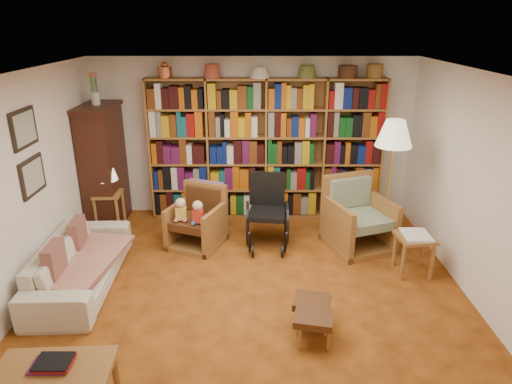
{
  "coord_description": "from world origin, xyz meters",
  "views": [
    {
      "loc": [
        0.06,
        -4.58,
        3.0
      ],
      "look_at": [
        0.05,
        0.6,
        1.05
      ],
      "focal_mm": 32.0,
      "sensor_mm": 36.0,
      "label": 1
    }
  ],
  "objects_px": {
    "armchair_leather": "(197,220)",
    "wheelchair": "(267,213)",
    "footstool_b": "(314,320)",
    "side_table_papers": "(415,243)",
    "sofa": "(80,263)",
    "floor_lamp": "(394,139)",
    "coffee_table": "(55,371)",
    "footstool_a": "(312,304)",
    "armchair_sage": "(358,220)",
    "side_table_lamp": "(109,203)"
  },
  "relations": [
    {
      "from": "armchair_leather",
      "to": "wheelchair",
      "type": "height_order",
      "value": "wheelchair"
    },
    {
      "from": "footstool_b",
      "to": "side_table_papers",
      "type": "bearing_deg",
      "value": 43.73
    },
    {
      "from": "sofa",
      "to": "floor_lamp",
      "type": "distance_m",
      "value": 4.21
    },
    {
      "from": "armchair_leather",
      "to": "wheelchair",
      "type": "relative_size",
      "value": 0.9
    },
    {
      "from": "armchair_leather",
      "to": "coffee_table",
      "type": "height_order",
      "value": "armchair_leather"
    },
    {
      "from": "footstool_a",
      "to": "wheelchair",
      "type": "bearing_deg",
      "value": 102.66
    },
    {
      "from": "wheelchair",
      "to": "footstool_b",
      "type": "xyz_separation_m",
      "value": [
        0.41,
        -2.17,
        -0.21
      ]
    },
    {
      "from": "side_table_papers",
      "to": "armchair_sage",
      "type": "bearing_deg",
      "value": 123.98
    },
    {
      "from": "footstool_b",
      "to": "wheelchair",
      "type": "bearing_deg",
      "value": 100.69
    },
    {
      "from": "sofa",
      "to": "side_table_lamp",
      "type": "bearing_deg",
      "value": 1.63
    },
    {
      "from": "floor_lamp",
      "to": "footstool_b",
      "type": "relative_size",
      "value": 4.22
    },
    {
      "from": "armchair_sage",
      "to": "coffee_table",
      "type": "relative_size",
      "value": 1.13
    },
    {
      "from": "armchair_sage",
      "to": "coffee_table",
      "type": "xyz_separation_m",
      "value": [
        -3.05,
        -2.94,
        -0.02
      ]
    },
    {
      "from": "armchair_sage",
      "to": "footstool_b",
      "type": "bearing_deg",
      "value": -111.99
    },
    {
      "from": "side_table_lamp",
      "to": "coffee_table",
      "type": "distance_m",
      "value": 3.43
    },
    {
      "from": "side_table_lamp",
      "to": "armchair_sage",
      "type": "distance_m",
      "value": 3.65
    },
    {
      "from": "side_table_papers",
      "to": "coffee_table",
      "type": "relative_size",
      "value": 0.57
    },
    {
      "from": "armchair_leather",
      "to": "sofa",
      "type": "bearing_deg",
      "value": -138.53
    },
    {
      "from": "side_table_lamp",
      "to": "side_table_papers",
      "type": "relative_size",
      "value": 1.13
    },
    {
      "from": "sofa",
      "to": "footstool_b",
      "type": "height_order",
      "value": "sofa"
    },
    {
      "from": "sofa",
      "to": "armchair_leather",
      "type": "height_order",
      "value": "armchair_leather"
    },
    {
      "from": "armchair_leather",
      "to": "coffee_table",
      "type": "bearing_deg",
      "value": -104.6
    },
    {
      "from": "footstool_a",
      "to": "side_table_lamp",
      "type": "bearing_deg",
      "value": 140.38
    },
    {
      "from": "sofa",
      "to": "coffee_table",
      "type": "distance_m",
      "value": 1.93
    },
    {
      "from": "sofa",
      "to": "side_table_papers",
      "type": "xyz_separation_m",
      "value": [
        4.07,
        0.27,
        0.13
      ]
    },
    {
      "from": "armchair_leather",
      "to": "footstool_b",
      "type": "xyz_separation_m",
      "value": [
        1.4,
        -2.18,
        -0.09
      ]
    },
    {
      "from": "side_table_papers",
      "to": "coffee_table",
      "type": "distance_m",
      "value": 4.18
    },
    {
      "from": "coffee_table",
      "to": "armchair_leather",
      "type": "bearing_deg",
      "value": 75.4
    },
    {
      "from": "armchair_leather",
      "to": "wheelchair",
      "type": "distance_m",
      "value": 1.0
    },
    {
      "from": "side_table_lamp",
      "to": "coffee_table",
      "type": "bearing_deg",
      "value": -80.23
    },
    {
      "from": "sofa",
      "to": "footstool_a",
      "type": "bearing_deg",
      "value": -108.59
    },
    {
      "from": "armchair_sage",
      "to": "side_table_papers",
      "type": "relative_size",
      "value": 1.97
    },
    {
      "from": "side_table_lamp",
      "to": "footstool_b",
      "type": "distance_m",
      "value": 3.78
    },
    {
      "from": "armchair_sage",
      "to": "floor_lamp",
      "type": "distance_m",
      "value": 1.24
    },
    {
      "from": "sofa",
      "to": "footstool_b",
      "type": "xyz_separation_m",
      "value": [
        2.66,
        -1.07,
        -0.03
      ]
    },
    {
      "from": "armchair_leather",
      "to": "floor_lamp",
      "type": "bearing_deg",
      "value": -2.53
    },
    {
      "from": "armchair_leather",
      "to": "side_table_papers",
      "type": "relative_size",
      "value": 1.71
    },
    {
      "from": "armchair_sage",
      "to": "footstool_b",
      "type": "relative_size",
      "value": 2.49
    },
    {
      "from": "side_table_lamp",
      "to": "armchair_sage",
      "type": "height_order",
      "value": "armchair_sage"
    },
    {
      "from": "sofa",
      "to": "side_table_lamp",
      "type": "relative_size",
      "value": 3.21
    },
    {
      "from": "side_table_lamp",
      "to": "footstool_a",
      "type": "distance_m",
      "value": 3.61
    },
    {
      "from": "floor_lamp",
      "to": "footstool_a",
      "type": "xyz_separation_m",
      "value": [
        -1.21,
        -1.79,
        -1.3
      ]
    },
    {
      "from": "sofa",
      "to": "armchair_sage",
      "type": "bearing_deg",
      "value": -75.24
    },
    {
      "from": "side_table_papers",
      "to": "coffee_table",
      "type": "height_order",
      "value": "side_table_papers"
    },
    {
      "from": "sofa",
      "to": "armchair_sage",
      "type": "relative_size",
      "value": 1.84
    },
    {
      "from": "armchair_sage",
      "to": "side_table_papers",
      "type": "height_order",
      "value": "armchair_sage"
    },
    {
      "from": "sofa",
      "to": "armchair_leather",
      "type": "bearing_deg",
      "value": -50.68
    },
    {
      "from": "armchair_leather",
      "to": "wheelchair",
      "type": "bearing_deg",
      "value": -0.9
    },
    {
      "from": "armchair_sage",
      "to": "side_table_papers",
      "type": "bearing_deg",
      "value": -56.02
    },
    {
      "from": "side_table_papers",
      "to": "armchair_leather",
      "type": "bearing_deg",
      "value": 163.36
    }
  ]
}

